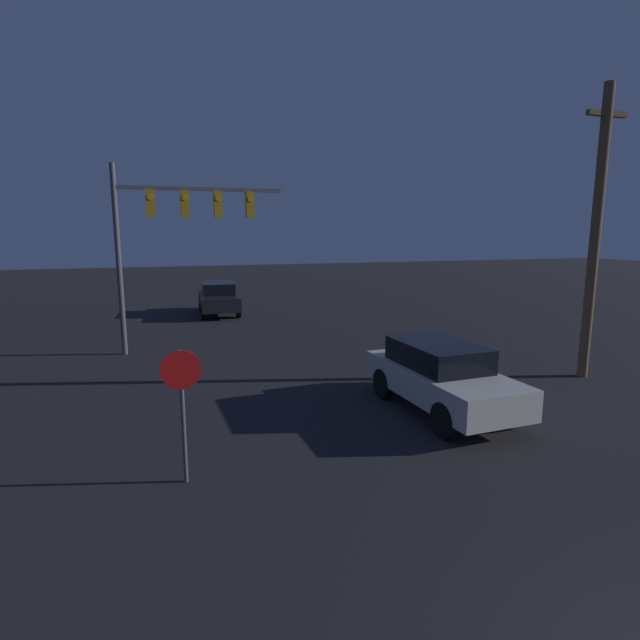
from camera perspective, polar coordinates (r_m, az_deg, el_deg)
name	(u,v)px	position (r m, az deg, el deg)	size (l,w,h in m)	color
car_near	(441,375)	(12.06, 13.66, -6.18)	(2.05, 4.38, 1.60)	beige
car_far	(218,298)	(25.79, -11.54, 2.53)	(2.00, 4.36, 1.60)	black
traffic_signal_mast	(172,222)	(17.94, -16.54, 10.65)	(5.65, 0.30, 6.35)	#4C4C51
stop_sign	(182,392)	(8.54, -15.50, -7.96)	(0.66, 0.07, 2.29)	#4C4C51
utility_pole	(596,232)	(16.00, 28.97, 8.82)	(1.29, 0.28, 8.07)	brown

